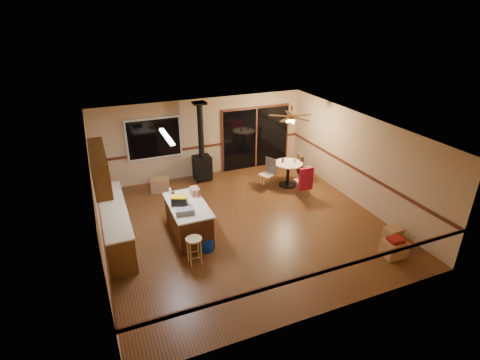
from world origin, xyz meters
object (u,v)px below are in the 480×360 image
toolbox_black (179,201)px  toolbox_grey (185,211)px  kitchen_island (188,220)px  chair_right (301,165)px  chair_near (305,179)px  box_under_window (160,185)px  chair_left (269,170)px  box_corner_b (393,234)px  bar_stool (194,251)px  wood_stove (202,159)px  box_corner_a (394,248)px  dining_table (288,170)px  blue_bucket (207,245)px

toolbox_black → toolbox_grey: bearing=-89.1°
kitchen_island → chair_right: 4.56m
chair_near → box_under_window: size_ratio=1.30×
chair_left → box_corner_b: (1.52, -3.82, -0.43)m
kitchen_island → chair_left: size_ratio=3.13×
bar_stool → box_under_window: size_ratio=1.22×
toolbox_grey → chair_near: (3.95, 1.16, -0.37)m
wood_stove → box_corner_a: (2.84, -5.64, -0.54)m
toolbox_grey → box_under_window: size_ratio=0.78×
chair_left → box_under_window: size_ratio=1.00×
box_corner_a → dining_table: bearing=96.2°
kitchen_island → blue_bucket: (0.23, -0.74, -0.31)m
box_under_window → chair_left: bearing=-17.3°
toolbox_black → dining_table: bearing=22.1°
wood_stove → box_under_window: wood_stove is taller
box_corner_b → chair_right: bearing=95.8°
blue_bucket → box_corner_b: size_ratio=0.86×
blue_bucket → dining_table: bearing=34.2°
toolbox_black → chair_right: (4.40, 1.68, -0.40)m
box_under_window → kitchen_island: bearing=-86.6°
kitchen_island → chair_left: (3.08, 1.76, 0.14)m
blue_bucket → chair_right: size_ratio=0.47×
bar_stool → blue_bucket: (0.40, 0.38, -0.19)m
blue_bucket → box_under_window: 3.53m
wood_stove → blue_bucket: (-1.07, -3.79, -0.59)m
blue_bucket → box_corner_b: box_corner_b is taller
kitchen_island → blue_bucket: size_ratio=5.07×
wood_stove → chair_left: size_ratio=4.69×
wood_stove → chair_right: size_ratio=3.60×
wood_stove → chair_left: 2.21m
wood_stove → toolbox_black: 3.36m
chair_left → box_corner_a: (1.06, -4.35, -0.40)m
blue_bucket → chair_right: 4.71m
blue_bucket → chair_near: bearing=22.5°
dining_table → chair_near: bearing=-84.1°
toolbox_black → box_corner_a: 5.13m
kitchen_island → dining_table: 4.03m
kitchen_island → chair_right: bearing=22.3°
wood_stove → kitchen_island: bearing=-113.1°
blue_bucket → box_under_window: size_ratio=0.61×
toolbox_black → chair_right: toolbox_black is taller
toolbox_grey → bar_stool: (-0.00, -0.69, -0.64)m
bar_stool → chair_left: 4.36m
chair_left → kitchen_island: bearing=-150.3°
kitchen_island → chair_near: size_ratio=2.40×
blue_bucket → toolbox_black: bearing=117.6°
toolbox_grey → chair_right: size_ratio=0.60×
bar_stool → dining_table: dining_table is taller
dining_table → chair_right: (0.53, 0.11, 0.07)m
wood_stove → blue_bucket: 3.98m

